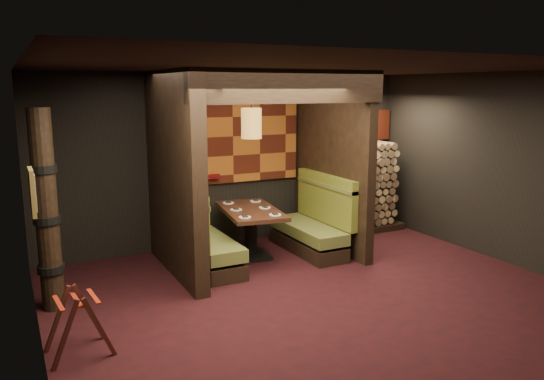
{
  "coord_description": "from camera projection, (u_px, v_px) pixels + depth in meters",
  "views": [
    {
      "loc": [
        -3.42,
        -5.44,
        2.62
      ],
      "look_at": [
        0.0,
        1.3,
        1.15
      ],
      "focal_mm": 35.0,
      "sensor_mm": 36.0,
      "label": 1
    }
  ],
  "objects": [
    {
      "name": "floor",
      "position": [
        318.0,
        296.0,
        6.79
      ],
      "size": [
        6.5,
        5.5,
        0.02
      ],
      "primitive_type": "cube",
      "color": "black",
      "rests_on": "ground"
    },
    {
      "name": "ceiling",
      "position": [
        322.0,
        66.0,
        6.24
      ],
      "size": [
        6.5,
        5.5,
        0.02
      ],
      "primitive_type": "cube",
      "color": "black",
      "rests_on": "ground"
    },
    {
      "name": "wall_back",
      "position": [
        233.0,
        159.0,
        8.93
      ],
      "size": [
        6.5,
        0.02,
        2.85
      ],
      "primitive_type": "cube",
      "color": "black",
      "rests_on": "ground"
    },
    {
      "name": "wall_front",
      "position": [
        509.0,
        244.0,
        4.1
      ],
      "size": [
        6.5,
        0.02,
        2.85
      ],
      "primitive_type": "cube",
      "color": "black",
      "rests_on": "ground"
    },
    {
      "name": "wall_left",
      "position": [
        30.0,
        214.0,
        5.07
      ],
      "size": [
        0.02,
        5.5,
        2.85
      ],
      "primitive_type": "cube",
      "color": "black",
      "rests_on": "ground"
    },
    {
      "name": "wall_right",
      "position": [
        504.0,
        168.0,
        7.96
      ],
      "size": [
        0.02,
        5.5,
        2.85
      ],
      "primitive_type": "cube",
      "color": "black",
      "rests_on": "ground"
    },
    {
      "name": "partition_left",
      "position": [
        174.0,
        175.0,
        7.36
      ],
      "size": [
        0.2,
        2.2,
        2.85
      ],
      "primitive_type": "cube",
      "color": "black",
      "rests_on": "floor"
    },
    {
      "name": "partition_right",
      "position": [
        332.0,
        162.0,
        8.58
      ],
      "size": [
        0.15,
        2.1,
        2.85
      ],
      "primitive_type": "cube",
      "color": "black",
      "rests_on": "floor"
    },
    {
      "name": "header_beam",
      "position": [
        291.0,
        86.0,
        6.89
      ],
      "size": [
        2.85,
        0.18,
        0.44
      ],
      "primitive_type": "cube",
      "color": "black",
      "rests_on": "partition_left"
    },
    {
      "name": "tapa_back_panel",
      "position": [
        232.0,
        136.0,
        8.8
      ],
      "size": [
        2.4,
        0.06,
        1.55
      ],
      "primitive_type": "cube",
      "color": "#99501B",
      "rests_on": "wall_back"
    },
    {
      "name": "tapa_side_panel",
      "position": [
        178.0,
        143.0,
        7.48
      ],
      "size": [
        0.04,
        1.85,
        1.45
      ],
      "primitive_type": "cube",
      "color": "#99501B",
      "rests_on": "partition_left"
    },
    {
      "name": "lacquer_shelf",
      "position": [
        202.0,
        177.0,
        8.61
      ],
      "size": [
        0.6,
        0.12,
        0.07
      ],
      "primitive_type": "cube",
      "color": "#500A0D",
      "rests_on": "wall_back"
    },
    {
      "name": "booth_bench_left",
      "position": [
        202.0,
        242.0,
        7.73
      ],
      "size": [
        0.68,
        1.6,
        1.14
      ],
      "color": "black",
      "rests_on": "floor"
    },
    {
      "name": "booth_bench_right",
      "position": [
        314.0,
        227.0,
        8.57
      ],
      "size": [
        0.68,
        1.6,
        1.14
      ],
      "color": "black",
      "rests_on": "floor"
    },
    {
      "name": "dining_table",
      "position": [
        251.0,
        224.0,
        8.21
      ],
      "size": [
        1.01,
        1.57,
        0.78
      ],
      "color": "black",
      "rests_on": "floor"
    },
    {
      "name": "place_settings",
      "position": [
        251.0,
        208.0,
        8.16
      ],
      "size": [
        0.79,
        1.24,
        0.03
      ],
      "color": "white",
      "rests_on": "dining_table"
    },
    {
      "name": "pendant_lamp",
      "position": [
        251.0,
        123.0,
        7.87
      ],
      "size": [
        0.31,
        0.31,
        0.98
      ],
      "color": "olive",
      "rests_on": "ceiling"
    },
    {
      "name": "framed_picture",
      "position": [
        33.0,
        192.0,
        5.14
      ],
      "size": [
        0.05,
        0.36,
        0.46
      ],
      "color": "olive",
      "rests_on": "wall_left"
    },
    {
      "name": "luggage_rack",
      "position": [
        78.0,
        321.0,
        5.23
      ],
      "size": [
        0.68,
        0.51,
        0.7
      ],
      "color": "#411A13",
      "rests_on": "floor"
    },
    {
      "name": "totem_column",
      "position": [
        47.0,
        212.0,
        6.17
      ],
      "size": [
        0.31,
        0.31,
        2.4
      ],
      "color": "black",
      "rests_on": "floor"
    },
    {
      "name": "firewood_stack",
      "position": [
        357.0,
        187.0,
        9.7
      ],
      "size": [
        1.73,
        0.7,
        1.64
      ],
      "color": "black",
      "rests_on": "floor"
    },
    {
      "name": "mosaic_header",
      "position": [
        348.0,
        126.0,
        9.78
      ],
      "size": [
        1.83,
        0.1,
        0.56
      ],
      "primitive_type": "cube",
      "color": "maroon",
      "rests_on": "wall_back"
    },
    {
      "name": "bay_front_post",
      "position": [
        328.0,
        160.0,
        8.85
      ],
      "size": [
        0.08,
        0.08,
        2.85
      ],
      "primitive_type": "cube",
      "color": "black",
      "rests_on": "floor"
    }
  ]
}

